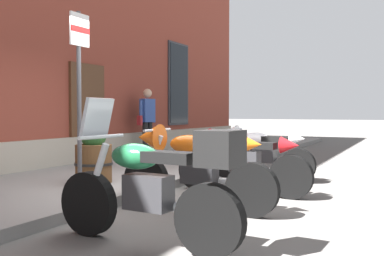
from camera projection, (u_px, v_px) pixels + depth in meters
ground_plane at (154, 195)px, 6.43m from camera, size 140.00×140.00×0.00m
sidewalk at (74, 183)px, 7.12m from camera, size 27.17×3.07×0.14m
motorcycle_green_touring at (154, 185)px, 3.93m from camera, size 0.62×2.00×1.37m
motorcycle_orange_sport at (190, 164)px, 5.45m from camera, size 0.62×2.13×1.08m
motorcycle_red_sport at (237, 158)px, 6.55m from camera, size 0.62×2.13×0.98m
motorcycle_white_sport at (257, 150)px, 7.93m from camera, size 0.62×1.98×0.99m
pedestrian_blue_top at (147, 118)px, 11.10m from camera, size 0.66×0.25×1.69m
parking_sign at (79, 76)px, 5.92m from camera, size 0.36×0.07×2.46m
barrel_planter at (94, 157)px, 6.73m from camera, size 0.59×0.59×0.93m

